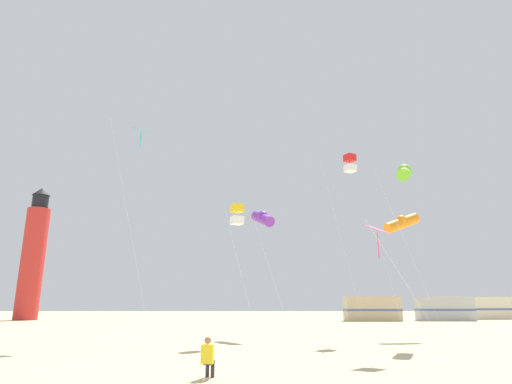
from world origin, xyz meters
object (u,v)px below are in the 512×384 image
Objects in this scene: kite_box_gold at (236,214)px; rv_van_tan at (370,309)px; kite_flyer_standing at (207,356)px; kite_tube_orange at (400,223)px; kite_diamond_rainbow at (377,233)px; lighthouse_distant at (31,256)px; kite_box_scarlet at (349,164)px; rv_van_silver at (443,309)px; kite_tube_lime at (403,173)px; kite_tube_violet at (261,218)px; rv_van_cream at (493,308)px; kite_diamond_cyan at (139,139)px.

rv_van_tan is at bearing 62.72° from kite_box_gold.
kite_flyer_standing is 19.03m from kite_tube_orange.
kite_diamond_rainbow is 0.70× the size of kite_box_gold.
lighthouse_distant is at bearing 132.03° from kite_diamond_rainbow.
rv_van_tan is at bearing -102.68° from kite_flyer_standing.
kite_box_scarlet reaches higher than rv_van_tan.
rv_van_silver is at bearing 58.38° from kite_box_scarlet.
kite_diamond_rainbow is 0.53× the size of kite_tube_lime.
kite_flyer_standing is 0.07× the size of lighthouse_distant.
rv_van_cream is at bearing 43.81° from kite_tube_violet.
rv_van_silver is (14.17, 29.72, -7.85)m from kite_tube_lime.
rv_van_cream is at bearing 30.72° from rv_van_silver.
rv_van_tan is (4.19, 24.57, -5.77)m from kite_tube_orange.
kite_diamond_rainbow is 0.63× the size of kite_tube_violet.
lighthouse_distant is 59.98m from rv_van_cream.
kite_box_scarlet is 5.20m from kite_tube_orange.
kite_diamond_cyan is 17.51m from kite_tube_orange.
kite_flyer_standing is at bearing -134.73° from kite_tube_lime.
kite_diamond_cyan is at bearing -54.65° from lighthouse_distant.
kite_diamond_rainbow is at bearing -96.58° from kite_box_scarlet.
kite_box_gold is 1.14× the size of rv_van_silver.
kite_box_gold reaches higher than rv_van_cream.
kite_box_gold is 32.64m from rv_van_tan.
rv_van_cream is (32.52, 44.19, 0.78)m from kite_flyer_standing.
kite_diamond_cyan is 1.53× the size of kite_tube_violet.
kite_diamond_cyan is at bearing -170.05° from kite_tube_orange.
rv_van_silver is (17.57, 35.45, -3.48)m from kite_diamond_rainbow.
rv_van_tan is 18.27m from rv_van_cream.
kite_box_gold is at bearing -10.45° from kite_diamond_cyan.
kite_diamond_cyan is at bearing -155.19° from kite_tube_violet.
kite_tube_violet reaches higher than rv_van_cream.
kite_box_scarlet is 6.72m from kite_tube_violet.
rv_van_tan is at bearing -166.01° from rv_van_cream.
kite_diamond_cyan is 0.75× the size of lighthouse_distant.
kite_diamond_rainbow is at bearing -44.39° from kite_box_gold.
kite_tube_violet is (-7.98, 4.84, -1.67)m from kite_tube_lime.
kite_box_scarlet is (0.98, 8.53, 5.85)m from kite_diamond_rainbow.
kite_diamond_rainbow is at bearing -30.22° from kite_diamond_cyan.
kite_box_gold is (-1.50, -4.62, -0.70)m from kite_tube_violet.
kite_tube_violet is 1.11× the size of kite_box_gold.
rv_van_tan is at bearing 75.94° from kite_diamond_rainbow.
kite_tube_violet is at bearing -129.07° from rv_van_silver.
kite_tube_violet is 39.23m from lighthouse_distant.
kite_box_scarlet is 3.98m from kite_tube_lime.
kite_tube_orange reaches higher than kite_diamond_rainbow.
kite_flyer_standing is 0.18× the size of rv_van_silver.
kite_tube_lime is at bearing -4.94° from kite_diamond_cyan.
kite_flyer_standing is 0.18× the size of rv_van_cream.
rv_van_cream is at bearing 51.42° from kite_box_scarlet.
rv_van_tan is (15.08, 38.74, 0.78)m from kite_flyer_standing.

